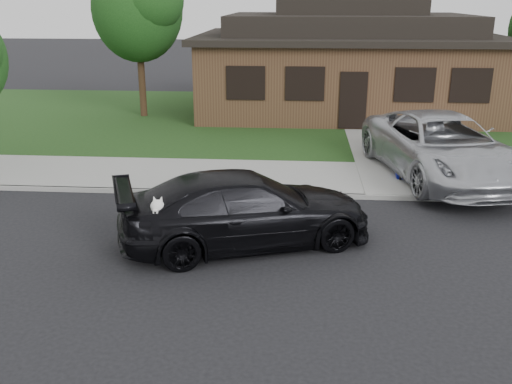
{
  "coord_description": "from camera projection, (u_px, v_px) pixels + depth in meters",
  "views": [
    {
      "loc": [
        2.02,
        -10.32,
        4.87
      ],
      "look_at": [
        1.18,
        0.64,
        1.1
      ],
      "focal_mm": 40.0,
      "sensor_mm": 36.0,
      "label": 1
    }
  ],
  "objects": [
    {
      "name": "driveway",
      "position": [
        410.0,
        138.0,
        20.43
      ],
      "size": [
        4.5,
        13.0,
        0.14
      ],
      "primitive_type": "cube",
      "color": "gray",
      "rests_on": "ground"
    },
    {
      "name": "sedan",
      "position": [
        246.0,
        209.0,
        11.65
      ],
      "size": [
        5.6,
        3.77,
        1.51
      ],
      "rotation": [
        0.0,
        0.0,
        1.92
      ],
      "color": "black",
      "rests_on": "ground"
    },
    {
      "name": "house",
      "position": [
        346.0,
        64.0,
        24.62
      ],
      "size": [
        12.6,
        8.6,
        4.65
      ],
      "color": "#422B1C",
      "rests_on": "ground"
    },
    {
      "name": "sidewalk",
      "position": [
        226.0,
        176.0,
        16.16
      ],
      "size": [
        60.0,
        3.0,
        0.12
      ],
      "primitive_type": "cube",
      "color": "gray",
      "rests_on": "ground"
    },
    {
      "name": "ground",
      "position": [
        195.0,
        252.0,
        11.46
      ],
      "size": [
        120.0,
        120.0,
        0.0
      ],
      "primitive_type": "plane",
      "color": "black",
      "rests_on": "ground"
    },
    {
      "name": "recycling_bin",
      "position": [
        407.0,
        162.0,
        15.65
      ],
      "size": [
        0.58,
        0.61,
        0.9
      ],
      "rotation": [
        0.0,
        0.0,
        -0.08
      ],
      "color": "navy",
      "rests_on": "sidewalk"
    },
    {
      "name": "lawn",
      "position": [
        250.0,
        119.0,
        23.7
      ],
      "size": [
        60.0,
        13.0,
        0.13
      ],
      "primitive_type": "cube",
      "color": "#193814",
      "rests_on": "ground"
    },
    {
      "name": "curb",
      "position": [
        219.0,
        193.0,
        14.74
      ],
      "size": [
        60.0,
        0.12,
        0.12
      ],
      "primitive_type": "cube",
      "color": "gray",
      "rests_on": "ground"
    },
    {
      "name": "minivan",
      "position": [
        442.0,
        147.0,
        15.56
      ],
      "size": [
        4.06,
        6.61,
        1.71
      ],
      "primitive_type": "imported",
      "rotation": [
        0.0,
        0.0,
        0.21
      ],
      "color": "#B8BAC0",
      "rests_on": "driveway"
    },
    {
      "name": "tree_0",
      "position": [
        140.0,
        7.0,
        22.46
      ],
      "size": [
        3.78,
        3.6,
        6.34
      ],
      "color": "#332114",
      "rests_on": "ground"
    }
  ]
}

